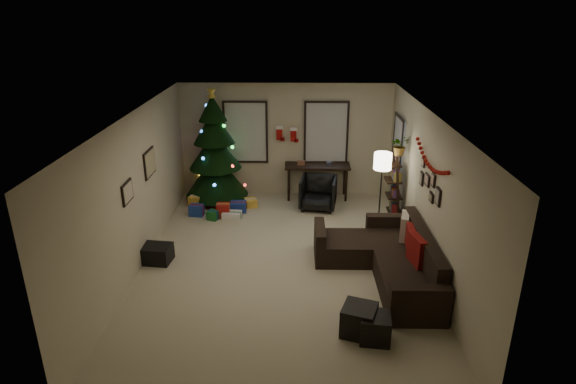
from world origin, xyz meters
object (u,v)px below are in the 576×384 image
Objects in this scene: christmas_tree at (215,154)px; desk_chair at (318,193)px; bookshelf at (395,191)px; sofa at (389,259)px; desk at (317,169)px.

desk_chair is at bearing -11.04° from christmas_tree.
desk_chair is at bearing 151.03° from bookshelf.
bookshelf is (0.46, 2.05, 0.47)m from sofa.
sofa is 1.76× the size of desk.
bookshelf is (3.93, -1.32, -0.38)m from christmas_tree.
desk_chair is 1.81m from bookshelf.
christmas_tree is 3.66× the size of desk_chair.
christmas_tree is 4.92m from sofa.
desk_chair is (0.00, -0.65, -0.36)m from desk.
christmas_tree is 1.01× the size of sofa.
christmas_tree is 2.42m from desk.
christmas_tree is at bearing 178.03° from desk_chair.
christmas_tree is at bearing 135.85° from sofa.
sofa is at bearing -60.38° from desk_chair.
sofa is at bearing -44.15° from christmas_tree.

